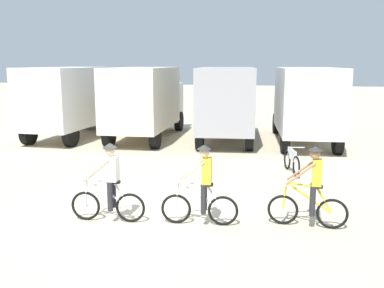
# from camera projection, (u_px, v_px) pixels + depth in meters

# --- Properties ---
(ground_plane) EXTENTS (120.00, 120.00, 0.00)m
(ground_plane) POSITION_uv_depth(u_px,v_px,m) (143.00, 214.00, 10.21)
(ground_plane) COLOR beige
(box_truck_avon_van) EXTENTS (2.48, 6.78, 3.35)m
(box_truck_avon_van) POSITION_uv_depth(u_px,v_px,m) (73.00, 98.00, 20.49)
(box_truck_avon_van) COLOR white
(box_truck_avon_van) RESTS_ON ground
(box_truck_cream_rv) EXTENTS (2.63, 6.84, 3.35)m
(box_truck_cream_rv) POSITION_uv_depth(u_px,v_px,m) (146.00, 99.00, 20.04)
(box_truck_cream_rv) COLOR beige
(box_truck_cream_rv) RESTS_ON ground
(box_truck_grey_hauler) EXTENTS (3.06, 6.96, 3.35)m
(box_truck_grey_hauler) POSITION_uv_depth(u_px,v_px,m) (226.00, 100.00, 19.58)
(box_truck_grey_hauler) COLOR #9E9EA3
(box_truck_grey_hauler) RESTS_ON ground
(box_truck_white_box) EXTENTS (2.94, 6.93, 3.35)m
(box_truck_white_box) POSITION_uv_depth(u_px,v_px,m) (305.00, 101.00, 18.91)
(box_truck_white_box) COLOR white
(box_truck_white_box) RESTS_ON ground
(cyclist_orange_shirt) EXTENTS (1.73, 0.52, 1.82)m
(cyclist_orange_shirt) POSITION_uv_depth(u_px,v_px,m) (110.00, 185.00, 9.63)
(cyclist_orange_shirt) COLOR black
(cyclist_orange_shirt) RESTS_ON ground
(cyclist_cowboy_hat) EXTENTS (1.73, 0.52, 1.82)m
(cyclist_cowboy_hat) POSITION_uv_depth(u_px,v_px,m) (202.00, 188.00, 9.43)
(cyclist_cowboy_hat) COLOR black
(cyclist_cowboy_hat) RESTS_ON ground
(cyclist_near_camera) EXTENTS (1.73, 0.52, 1.82)m
(cyclist_near_camera) POSITION_uv_depth(u_px,v_px,m) (311.00, 190.00, 9.29)
(cyclist_near_camera) COLOR black
(cyclist_near_camera) RESTS_ON ground
(bicycle_spare) EXTENTS (0.63, 1.68, 0.97)m
(bicycle_spare) POSITION_uv_depth(u_px,v_px,m) (292.00, 161.00, 13.97)
(bicycle_spare) COLOR black
(bicycle_spare) RESTS_ON ground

